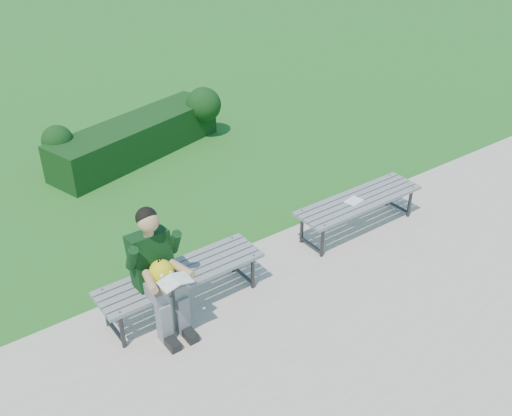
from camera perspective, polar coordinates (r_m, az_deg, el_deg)
name	(u,v)px	position (r m, az deg, el deg)	size (l,w,h in m)	color
ground	(259,242)	(7.23, 0.32, -3.39)	(80.00, 80.00, 0.00)	#2C7B1D
walkway	(358,317)	(6.20, 10.15, -10.63)	(30.00, 3.50, 0.02)	#B2A393
hedge	(142,134)	(9.53, -11.38, 7.29)	(3.25, 1.58, 0.87)	#174213
bench_left	(181,276)	(6.02, -7.47, -6.78)	(1.80, 0.50, 0.46)	gray
bench_right	(359,202)	(7.36, 10.26, 0.55)	(1.80, 0.50, 0.46)	gray
seated_boy	(157,268)	(5.67, -9.83, -5.92)	(0.56, 0.76, 1.31)	slate
paper_sheet	(354,201)	(7.26, 9.75, 0.71)	(0.25, 0.20, 0.01)	white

